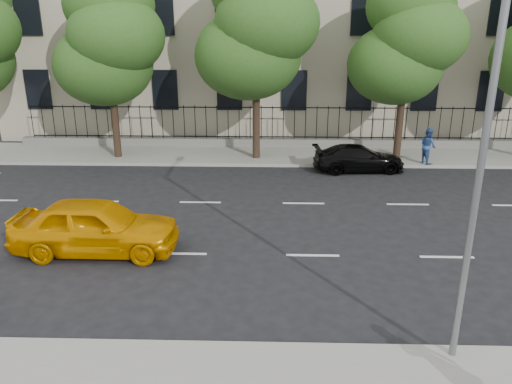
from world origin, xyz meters
TOP-DOWN VIEW (x-y plane):
  - ground at (0.00, 0.00)m, footprint 120.00×120.00m
  - far_sidewalk at (0.00, 14.00)m, footprint 60.00×4.00m
  - lane_markings at (0.00, 4.75)m, footprint 49.60×4.62m
  - iron_fence at (0.00, 15.70)m, footprint 30.00×0.50m
  - street_light at (2.50, -1.77)m, footprint 0.25×3.32m
  - tree_b at (-8.96, 13.36)m, footprint 5.53×5.12m
  - tree_c at (-1.96, 13.36)m, footprint 5.89×5.50m
  - tree_d at (5.04, 13.36)m, footprint 5.34×4.94m
  - yellow_taxi at (-6.52, 2.59)m, footprint 4.94×2.00m
  - black_sedan at (2.82, 11.50)m, footprint 4.32×2.04m
  - pedestrian_far at (6.25, 12.40)m, footprint 0.87×0.99m

SIDE VIEW (x-z plane):
  - ground at x=0.00m, z-range 0.00..0.00m
  - lane_markings at x=0.00m, z-range 0.00..0.01m
  - far_sidewalk at x=0.00m, z-range 0.00..0.15m
  - black_sedan at x=2.82m, z-range 0.00..1.22m
  - iron_fence at x=0.00m, z-range -0.45..1.75m
  - yellow_taxi at x=-6.52m, z-range 0.00..1.68m
  - pedestrian_far at x=6.25m, z-range 0.15..1.86m
  - street_light at x=2.50m, z-range 1.12..9.17m
  - tree_d at x=5.04m, z-range 1.42..10.26m
  - tree_b at x=-8.96m, z-range 1.35..10.33m
  - tree_c at x=-1.96m, z-range 1.51..11.31m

